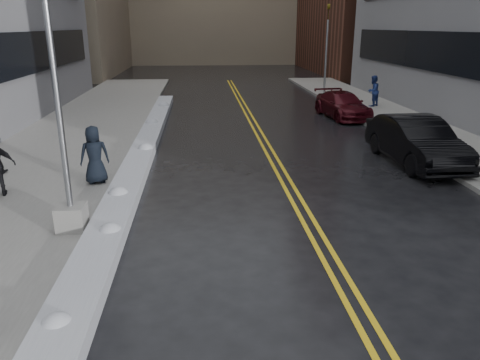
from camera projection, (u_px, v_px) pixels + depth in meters
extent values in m
plane|color=black|center=(214.00, 270.00, 9.59)|extent=(160.00, 160.00, 0.00)
cube|color=gray|center=(61.00, 150.00, 18.57)|extent=(5.50, 50.00, 0.15)
cube|color=gray|center=(442.00, 142.00, 19.83)|extent=(4.00, 50.00, 0.15)
cube|color=gold|center=(263.00, 147.00, 19.24)|extent=(0.12, 50.00, 0.01)
cube|color=gold|center=(271.00, 147.00, 19.26)|extent=(0.12, 50.00, 0.01)
cube|color=silver|center=(139.00, 159.00, 16.91)|extent=(0.90, 30.00, 0.34)
cube|color=gray|center=(72.00, 217.00, 11.08)|extent=(0.65, 0.65, 0.60)
cylinder|color=gray|center=(51.00, 52.00, 9.88)|extent=(0.14, 0.14, 7.00)
cylinder|color=maroon|center=(420.00, 134.00, 19.63)|extent=(0.24, 0.24, 0.60)
sphere|color=maroon|center=(421.00, 127.00, 19.53)|extent=(0.26, 0.26, 0.26)
cylinder|color=maroon|center=(421.00, 133.00, 19.61)|extent=(0.25, 0.10, 0.10)
cylinder|color=gray|center=(326.00, 58.00, 32.14)|extent=(0.14, 0.14, 5.00)
imported|color=#594C0C|center=(328.00, 12.00, 31.20)|extent=(0.16, 0.20, 1.00)
imported|color=black|center=(94.00, 155.00, 14.20)|extent=(1.00, 0.81, 1.78)
imported|color=navy|center=(373.00, 91.00, 27.94)|extent=(1.12, 1.09, 1.81)
imported|color=black|center=(416.00, 141.00, 16.71)|extent=(2.00, 5.20, 1.69)
imported|color=#3D0911|center=(343.00, 105.00, 25.34)|extent=(2.43, 4.86, 1.36)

